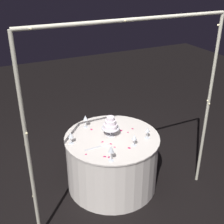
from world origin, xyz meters
name	(u,v)px	position (x,y,z in m)	size (l,w,h in m)	color
ground_plane	(112,183)	(0.00, 0.00, 0.00)	(12.00, 12.00, 0.00)	black
decorative_arch	(131,94)	(0.00, 0.43, 1.46)	(2.18, 0.06, 2.20)	#B7B29E
main_table	(112,161)	(0.00, 0.00, 0.36)	(1.18, 1.18, 0.72)	silver
tiered_cake	(110,125)	(0.00, -0.04, 0.87)	(0.22, 0.22, 0.26)	silver
wine_glass_0	(71,136)	(0.50, -0.08, 0.83)	(0.06, 0.06, 0.15)	silver
wine_glass_1	(111,150)	(0.22, 0.44, 0.86)	(0.06, 0.06, 0.18)	silver
wine_glass_2	(111,119)	(-0.10, -0.23, 0.83)	(0.06, 0.06, 0.15)	silver
wine_glass_3	(134,137)	(-0.15, 0.29, 0.83)	(0.06, 0.06, 0.15)	silver
wine_glass_4	(85,118)	(0.20, -0.37, 0.85)	(0.06, 0.06, 0.17)	silver
wine_glass_5	(148,130)	(-0.38, 0.21, 0.83)	(0.06, 0.06, 0.15)	silver
cake_knife	(98,147)	(0.25, 0.14, 0.73)	(0.30, 0.03, 0.01)	silver
rose_petal_0	(102,142)	(0.16, 0.06, 0.72)	(0.03, 0.02, 0.00)	#C61951
rose_petal_1	(121,130)	(-0.17, -0.09, 0.72)	(0.04, 0.03, 0.00)	#C61951
rose_petal_2	(111,144)	(0.08, 0.14, 0.72)	(0.03, 0.02, 0.00)	#C61951
rose_petal_3	(129,148)	(-0.07, 0.31, 0.72)	(0.04, 0.03, 0.00)	#C61951
rose_petal_4	(105,157)	(0.26, 0.35, 0.72)	(0.04, 0.03, 0.00)	#C61951
rose_petal_5	(128,132)	(-0.23, -0.01, 0.72)	(0.02, 0.02, 0.00)	#C61951
rose_petal_6	(107,126)	(-0.06, -0.28, 0.72)	(0.03, 0.02, 0.00)	#C61951
rose_petal_7	(115,147)	(0.07, 0.22, 0.72)	(0.03, 0.02, 0.00)	#C61951
rose_petal_8	(91,129)	(0.16, -0.28, 0.72)	(0.04, 0.03, 0.00)	#C61951
rose_petal_9	(86,154)	(0.43, 0.21, 0.72)	(0.03, 0.02, 0.00)	#C61951
rose_petal_10	(109,157)	(0.22, 0.38, 0.72)	(0.03, 0.02, 0.00)	#C61951
rose_petal_11	(132,129)	(-0.33, -0.07, 0.72)	(0.03, 0.02, 0.00)	#C61951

